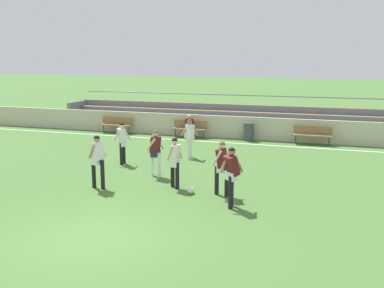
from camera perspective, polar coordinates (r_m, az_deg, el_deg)
name	(u,v)px	position (r m, az deg, el deg)	size (l,w,h in m)	color
ground_plane	(93,239)	(11.02, -12.34, -11.52)	(160.00, 160.00, 0.00)	#477033
field_line_sideline	(226,143)	(22.29, 4.32, 0.17)	(44.00, 0.12, 0.01)	white
sideline_wall	(233,127)	(23.44, 5.13, 2.10)	(48.00, 0.16, 1.14)	beige
bleacher_stand	(229,117)	(25.78, 4.69, 3.40)	(19.74, 2.43, 1.95)	#897051
bench_far_left	(190,127)	(23.62, -0.29, 2.15)	(1.80, 0.40, 0.90)	olive
bench_near_wall_gap	(117,123)	(25.29, -9.42, 2.59)	(1.80, 0.40, 0.90)	olive
bench_centre_sideline	(313,133)	(22.43, 14.87, 1.31)	(1.80, 0.40, 0.90)	olive
trash_bin	(248,132)	(22.87, 7.09, 1.53)	(0.50, 0.50, 0.90)	#3D424C
spectator_seated	(189,124)	(23.49, -0.38, 2.48)	(0.36, 0.42, 1.21)	#2D2D38
player_white_deep_cover	(175,158)	(14.47, -2.17, -1.80)	(0.42, 0.44, 1.64)	black
player_dark_wide_left	(222,164)	(13.68, 3.77, -2.47)	(0.53, 0.48, 1.67)	black
player_dark_overlapping	(155,149)	(15.90, -4.60, -0.66)	(0.56, 0.50, 1.64)	white
player_white_on_ball	(122,140)	(17.87, -8.74, 0.56)	(0.64, 0.46, 1.65)	black
player_dark_challenging	(231,172)	(12.64, 4.95, -3.48)	(0.64, 0.53, 1.71)	black
player_white_trailing_run	(190,135)	(18.77, -0.30, 1.13)	(0.68, 0.45, 1.62)	white
player_white_wide_right	(97,157)	(14.70, -11.76, -1.59)	(0.48, 0.56, 1.72)	black
soccer_ball	(191,190)	(14.06, -0.19, -5.80)	(0.22, 0.22, 0.22)	white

